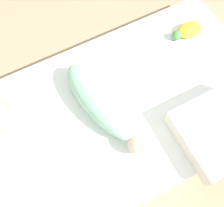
{
  "coord_description": "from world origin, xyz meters",
  "views": [
    {
      "loc": [
        0.27,
        0.41,
        1.42
      ],
      "look_at": [
        0.05,
        -0.03,
        0.19
      ],
      "focal_mm": 42.0,
      "sensor_mm": 36.0,
      "label": 1
    }
  ],
  "objects": [
    {
      "name": "ground_plane",
      "position": [
        0.0,
        0.0,
        0.0
      ],
      "size": [
        12.0,
        12.0,
        0.0
      ],
      "primitive_type": "plane",
      "color": "#9E8466"
    },
    {
      "name": "bed_mattress",
      "position": [
        0.0,
        0.0,
        0.07
      ],
      "size": [
        1.56,
        0.91,
        0.14
      ],
      "color": "white",
      "rests_on": "ground_plane"
    },
    {
      "name": "swaddled_baby",
      "position": [
        0.09,
        -0.04,
        0.22
      ],
      "size": [
        0.29,
        0.6,
        0.15
      ],
      "rotation": [
        0.0,
        0.0,
        1.79
      ],
      "color": "#99D6B2",
      "rests_on": "bed_mattress"
    },
    {
      "name": "pillow",
      "position": [
        -0.34,
        0.33,
        0.19
      ],
      "size": [
        0.37,
        0.37,
        0.1
      ],
      "color": "white",
      "rests_on": "bed_mattress"
    },
    {
      "name": "turtle_plush",
      "position": [
        -0.55,
        -0.24,
        0.17
      ],
      "size": [
        0.19,
        0.1,
        0.06
      ],
      "color": "yellow",
      "rests_on": "bed_mattress"
    }
  ]
}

